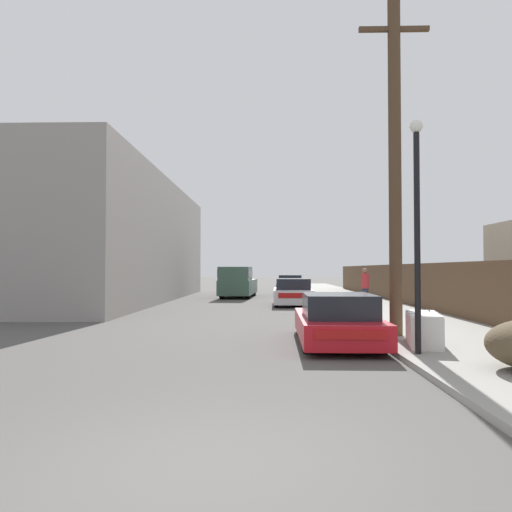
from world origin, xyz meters
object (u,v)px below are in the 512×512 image
object	(u,v)px
car_parked_mid	(293,293)
utility_pole	(395,160)
discarded_fridge	(424,329)
street_lamp	(417,217)
car_parked_far	(291,286)
pedestrian	(365,287)
pickup_truck	(238,282)
parked_sports_car_red	(337,321)

from	to	relation	value
car_parked_mid	utility_pole	distance (m)	12.94
discarded_fridge	car_parked_mid	distance (m)	13.99
car_parked_mid	street_lamp	xyz separation A→B (m)	(1.76, -14.92, 2.21)
car_parked_far	utility_pole	bearing A→B (deg)	-80.48
discarded_fridge	car_parked_mid	xyz separation A→B (m)	(-2.21, 13.81, 0.15)
car_parked_mid	pedestrian	world-z (taller)	pedestrian
discarded_fridge	car_parked_mid	bearing A→B (deg)	110.67
discarded_fridge	pickup_truck	size ratio (longest dim) A/B	0.31
car_parked_mid	utility_pole	size ratio (longest dim) A/B	0.49
discarded_fridge	parked_sports_car_red	bearing A→B (deg)	163.30
pickup_truck	utility_pole	xyz separation A→B (m)	(5.21, -18.88, 3.62)
street_lamp	pedestrian	size ratio (longest dim) A/B	2.70
discarded_fridge	street_lamp	bearing A→B (deg)	-100.53
utility_pole	parked_sports_car_red	bearing A→B (deg)	-156.17
parked_sports_car_red	car_parked_far	bearing A→B (deg)	91.09
parked_sports_car_red	street_lamp	xyz separation A→B (m)	(1.32, -2.06, 2.28)
discarded_fridge	parked_sports_car_red	size ratio (longest dim) A/B	0.40
utility_pole	pickup_truck	bearing A→B (deg)	105.42
parked_sports_car_red	pedestrian	world-z (taller)	pedestrian
car_parked_far	pickup_truck	size ratio (longest dim) A/B	0.80
parked_sports_car_red	pickup_truck	world-z (taller)	pickup_truck
street_lamp	car_parked_far	bearing A→B (deg)	93.41
parked_sports_car_red	car_parked_mid	size ratio (longest dim) A/B	1.08
discarded_fridge	car_parked_far	world-z (taller)	car_parked_far
pickup_truck	pedestrian	xyz separation A→B (m)	(6.28, -9.28, 0.04)
car_parked_mid	pickup_truck	distance (m)	7.45
parked_sports_car_red	street_lamp	size ratio (longest dim) A/B	0.99
pickup_truck	street_lamp	xyz separation A→B (m)	(4.94, -21.65, 1.87)
discarded_fridge	pedestrian	xyz separation A→B (m)	(0.89, 11.26, 0.53)
car_parked_mid	pedestrian	xyz separation A→B (m)	(3.10, -2.55, 0.38)
pedestrian	car_parked_mid	bearing A→B (deg)	140.54
discarded_fridge	pedestrian	size ratio (longest dim) A/B	1.06
discarded_fridge	car_parked_far	bearing A→B (deg)	106.25
pickup_truck	utility_pole	bearing A→B (deg)	108.90
car_parked_far	pickup_truck	world-z (taller)	pickup_truck
parked_sports_car_red	car_parked_mid	xyz separation A→B (m)	(-0.44, 12.86, 0.07)
parked_sports_car_red	pickup_truck	xyz separation A→B (m)	(-3.62, 19.59, 0.41)
car_parked_far	pedestrian	xyz separation A→B (m)	(2.78, -11.82, 0.35)
discarded_fridge	street_lamp	world-z (taller)	street_lamp
street_lamp	pedestrian	xyz separation A→B (m)	(1.34, 12.36, -1.82)
discarded_fridge	parked_sports_car_red	xyz separation A→B (m)	(-1.77, 0.95, 0.08)
car_parked_far	parked_sports_car_red	bearing A→B (deg)	-84.74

